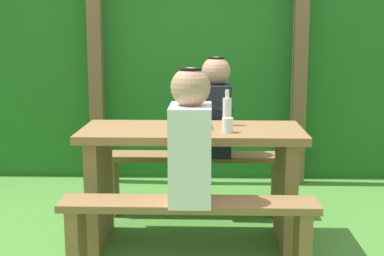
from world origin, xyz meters
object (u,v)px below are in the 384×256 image
(person_black_coat, at_px, (216,110))
(cell_phone, at_px, (181,127))
(drinking_glass, at_px, (228,125))
(bench_far, at_px, (194,171))
(bottle_left, at_px, (196,117))
(person_white_shirt, at_px, (191,140))
(bottle_right, at_px, (227,111))
(bench_near, at_px, (189,224))
(picnic_table, at_px, (192,166))

(person_black_coat, xyz_separation_m, cell_phone, (-0.22, -0.54, -0.03))
(cell_phone, bearing_deg, drinking_glass, -58.87)
(bench_far, distance_m, drinking_glass, 0.89)
(bench_far, height_order, person_black_coat, person_black_coat)
(bottle_left, bearing_deg, drinking_glass, -16.14)
(person_white_shirt, bearing_deg, bottle_right, 72.85)
(bench_near, height_order, bottle_left, bottle_left)
(person_white_shirt, distance_m, drinking_glass, 0.48)
(person_white_shirt, relative_size, cell_phone, 5.14)
(picnic_table, bearing_deg, bench_near, -90.00)
(bench_far, xyz_separation_m, cell_phone, (-0.07, -0.55, 0.43))
(bench_far, bearing_deg, bottle_right, -63.93)
(bottle_right, bearing_deg, picnic_table, -152.03)
(bottle_left, bearing_deg, cell_phone, 130.34)
(bottle_left, relative_size, cell_phone, 1.49)
(picnic_table, relative_size, cell_phone, 10.00)
(bench_far, distance_m, bottle_left, 0.83)
(bench_far, xyz_separation_m, bottle_right, (0.22, -0.46, 0.53))
(picnic_table, relative_size, bottle_left, 6.69)
(picnic_table, height_order, person_white_shirt, person_white_shirt)
(picnic_table, bearing_deg, person_white_shirt, -88.97)
(cell_phone, bearing_deg, person_white_shirt, -111.46)
(drinking_glass, height_order, bottle_left, bottle_left)
(bench_near, relative_size, bench_far, 1.00)
(bench_far, height_order, cell_phone, cell_phone)
(person_black_coat, bearing_deg, picnic_table, -105.19)
(bench_far, relative_size, person_white_shirt, 1.95)
(person_white_shirt, relative_size, bottle_right, 3.07)
(bench_near, distance_m, cell_phone, 0.75)
(bottle_right, bearing_deg, bench_near, -107.85)
(picnic_table, xyz_separation_m, bench_far, (0.00, 0.58, -0.18))
(picnic_table, xyz_separation_m, bottle_left, (0.02, -0.08, 0.33))
(person_white_shirt, bearing_deg, picnic_table, 91.03)
(drinking_glass, height_order, bottle_right, bottle_right)
(person_white_shirt, xyz_separation_m, drinking_glass, (0.21, 0.44, 0.01))
(person_black_coat, xyz_separation_m, bottle_left, (-0.13, -0.65, 0.05))
(bench_near, relative_size, person_white_shirt, 1.95)
(bottle_right, relative_size, cell_phone, 1.67)
(person_black_coat, relative_size, drinking_glass, 8.02)
(person_black_coat, distance_m, bottle_right, 0.46)
(bench_far, relative_size, drinking_glass, 15.60)
(bottle_right, bearing_deg, drinking_glass, -90.82)
(bench_near, distance_m, bottle_right, 0.90)
(picnic_table, relative_size, person_white_shirt, 1.95)
(person_black_coat, xyz_separation_m, drinking_glass, (0.06, -0.71, 0.01))
(drinking_glass, relative_size, cell_phone, 0.64)
(person_white_shirt, bearing_deg, person_black_coat, 82.78)
(bench_near, bearing_deg, cell_phone, 96.44)
(person_black_coat, height_order, drinking_glass, person_black_coat)
(cell_phone, bearing_deg, bench_near, -112.46)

